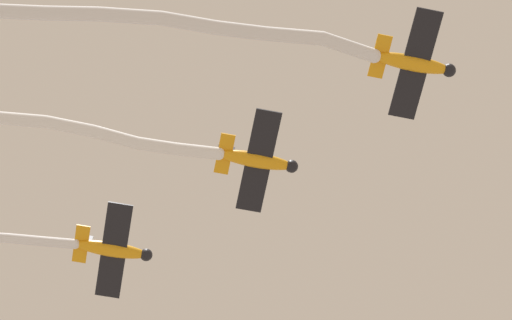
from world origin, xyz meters
TOP-DOWN VIEW (x-y plane):
  - airplane_lead at (-1.84, 1.04)m, footprint 5.30×6.75m
  - smoke_trail_lead at (-13.67, 7.96)m, footprint 19.80×12.95m
  - airplane_left_wing at (-4.63, 11.97)m, footprint 5.32×6.73m
  - smoke_trail_left_wing at (-15.01, 17.77)m, footprint 17.32×9.93m
  - airplane_right_wing at (-7.42, 22.90)m, footprint 5.35×6.71m

SIDE VIEW (x-z plane):
  - smoke_trail_lead at x=-13.67m, z-range 65.20..68.16m
  - smoke_trail_left_wing at x=-15.01m, z-range 65.40..68.15m
  - airplane_lead at x=-1.84m, z-range 66.60..68.34m
  - airplane_left_wing at x=-4.63m, z-range 66.85..68.59m
  - airplane_right_wing at x=-7.42m, z-range 67.10..68.84m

